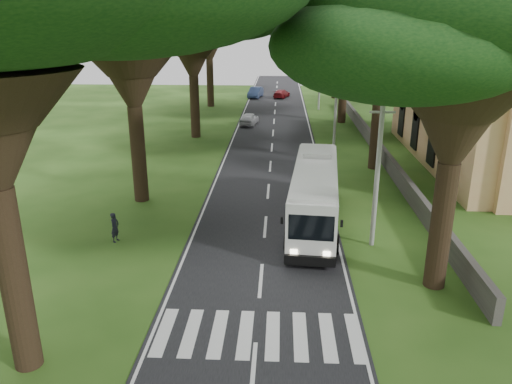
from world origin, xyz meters
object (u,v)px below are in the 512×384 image
at_px(distant_car_b, 256,92).
at_px(distant_car_c, 282,93).
at_px(church, 506,102).
at_px(pedestrian, 115,227).
at_px(pole_mid, 336,101).
at_px(pole_far, 320,76).
at_px(distant_car_a, 249,119).
at_px(pole_near, 378,166).
at_px(coach_bus, 315,193).

distance_m(distant_car_b, distant_car_c, 3.80).
bearing_deg(church, distant_car_b, 121.31).
xyz_separation_m(church, pedestrian, (-25.54, -15.79, -4.12)).
distance_m(distant_car_b, pedestrian, 50.31).
bearing_deg(pole_mid, pole_far, 90.00).
distance_m(pole_mid, distant_car_a, 13.35).
height_order(pole_near, pole_far, same).
bearing_deg(church, distant_car_c, 116.40).
relative_size(pole_far, coach_bus, 0.70).
distance_m(pole_far, distant_car_a, 13.40).
bearing_deg(pole_far, distant_car_b, 130.80).
xyz_separation_m(pole_near, distant_car_c, (-4.70, 49.92, -3.56)).
relative_size(pole_mid, distant_car_b, 1.78).
relative_size(coach_bus, distant_car_b, 2.54).
height_order(pole_far, coach_bus, pole_far).
bearing_deg(church, distant_car_a, 144.92).
bearing_deg(church, pedestrian, -148.27).
bearing_deg(distant_car_c, pole_far, 131.57).
distance_m(church, pole_near, 19.88).
distance_m(distant_car_a, distant_car_c, 20.26).
height_order(pole_near, distant_car_c, pole_near).
bearing_deg(coach_bus, distant_car_a, 106.30).
bearing_deg(distant_car_b, pole_far, -40.33).
bearing_deg(distant_car_a, pole_far, -120.52).
bearing_deg(coach_bus, pole_mid, 85.95).
height_order(pole_mid, distant_car_b, pole_mid).
bearing_deg(pole_near, distant_car_c, 95.38).
relative_size(church, distant_car_c, 5.95).
xyz_separation_m(pole_far, coach_bus, (-2.80, -37.27, -2.40)).
height_order(distant_car_a, distant_car_c, distant_car_a).
relative_size(pole_near, pedestrian, 5.10).
relative_size(distant_car_b, pedestrian, 2.86).
distance_m(pole_mid, pedestrian, 24.39).
distance_m(pole_mid, distant_car_b, 31.22).
height_order(church, pedestrian, church).
bearing_deg(distant_car_b, church, -49.82).
xyz_separation_m(pole_far, distant_car_c, (-4.70, 9.92, -3.56)).
distance_m(pole_far, distant_car_c, 11.54).
height_order(coach_bus, pedestrian, coach_bus).
bearing_deg(pole_mid, distant_car_a, 129.35).
relative_size(pole_near, distant_car_c, 1.98).
relative_size(pole_near, pole_mid, 1.00).
bearing_deg(distant_car_c, pole_mid, 115.15).
bearing_deg(distant_car_a, distant_car_c, -91.24).
height_order(pole_near, distant_car_b, pole_near).
relative_size(distant_car_a, distant_car_c, 0.97).
relative_size(pole_near, coach_bus, 0.70).
bearing_deg(coach_bus, distant_car_c, 97.45).
xyz_separation_m(pole_mid, distant_car_c, (-4.70, 29.92, -3.56)).
height_order(coach_bus, distant_car_b, coach_bus).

